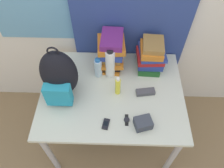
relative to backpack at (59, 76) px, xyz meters
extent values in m
cube|color=silver|center=(0.39, 0.54, 0.27)|extent=(6.00, 0.05, 2.50)
cube|color=navy|center=(0.53, 0.48, 0.27)|extent=(0.98, 0.04, 2.50)
cube|color=beige|center=(0.39, 0.01, -0.22)|extent=(1.15, 0.88, 0.03)
cylinder|color=#B2B2B7|center=(-0.13, -0.37, -0.61)|extent=(0.05, 0.05, 0.75)
cylinder|color=#B2B2B7|center=(0.91, -0.37, -0.61)|extent=(0.05, 0.05, 0.75)
cylinder|color=#B2B2B7|center=(-0.13, 0.40, -0.61)|extent=(0.05, 0.05, 0.75)
cylinder|color=#B2B2B7|center=(0.91, 0.40, -0.61)|extent=(0.05, 0.05, 0.75)
ellipsoid|color=black|center=(0.00, 0.01, 0.01)|extent=(0.28, 0.21, 0.42)
cube|color=teal|center=(0.00, -0.12, -0.08)|extent=(0.19, 0.08, 0.19)
torus|color=black|center=(0.00, 0.01, 0.23)|extent=(0.08, 0.01, 0.08)
cube|color=orange|center=(0.38, 0.30, -0.19)|extent=(0.18, 0.24, 0.02)
cube|color=black|center=(0.38, 0.31, -0.15)|extent=(0.17, 0.22, 0.05)
cube|color=orange|center=(0.38, 0.30, -0.11)|extent=(0.20, 0.25, 0.04)
cube|color=olive|center=(0.38, 0.31, -0.07)|extent=(0.17, 0.23, 0.06)
cube|color=navy|center=(0.38, 0.31, -0.01)|extent=(0.19, 0.26, 0.05)
cube|color=orange|center=(0.37, 0.30, 0.04)|extent=(0.23, 0.24, 0.05)
cube|color=#6B2370|center=(0.38, 0.31, 0.09)|extent=(0.18, 0.25, 0.05)
cube|color=#1E5623|center=(0.70, 0.30, -0.18)|extent=(0.19, 0.25, 0.05)
cube|color=navy|center=(0.71, 0.30, -0.13)|extent=(0.21, 0.22, 0.06)
cube|color=red|center=(0.70, 0.30, -0.08)|extent=(0.23, 0.22, 0.04)
cube|color=navy|center=(0.72, 0.31, -0.04)|extent=(0.23, 0.26, 0.03)
cube|color=orange|center=(0.70, 0.30, 0.00)|extent=(0.18, 0.22, 0.05)
cube|color=olive|center=(0.71, 0.31, 0.04)|extent=(0.18, 0.21, 0.04)
cylinder|color=silver|center=(0.27, 0.19, -0.12)|extent=(0.06, 0.06, 0.17)
cylinder|color=#286BB7|center=(0.27, 0.19, -0.02)|extent=(0.04, 0.04, 0.02)
cylinder|color=white|center=(0.37, 0.19, -0.07)|extent=(0.08, 0.08, 0.27)
cylinder|color=black|center=(0.37, 0.19, 0.08)|extent=(0.05, 0.05, 0.02)
cylinder|color=yellow|center=(0.44, 0.01, -0.12)|extent=(0.04, 0.04, 0.16)
cylinder|color=white|center=(0.44, 0.01, -0.03)|extent=(0.03, 0.03, 0.02)
cube|color=black|center=(0.35, -0.28, -0.20)|extent=(0.06, 0.09, 0.02)
cube|color=black|center=(0.35, -0.28, -0.19)|extent=(0.04, 0.04, 0.00)
cube|color=#47474C|center=(0.66, 0.00, -0.19)|extent=(0.16, 0.08, 0.04)
cube|color=#383D47|center=(0.62, -0.28, -0.17)|extent=(0.14, 0.13, 0.07)
cube|color=black|center=(0.51, -0.24, -0.20)|extent=(0.03, 0.09, 0.00)
cylinder|color=#232328|center=(0.51, -0.24, -0.20)|extent=(0.04, 0.04, 0.01)
camera|label=1|loc=(0.42, -1.01, 1.24)|focal=35.00mm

